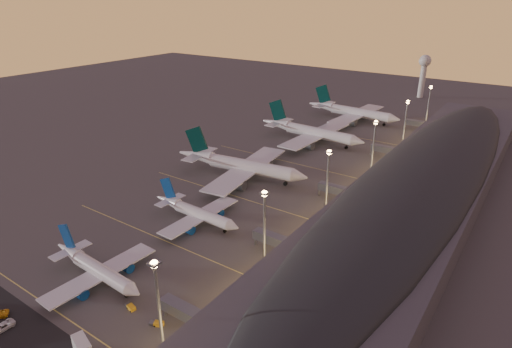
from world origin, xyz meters
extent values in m
plane|color=#43413E|center=(0.00, 0.00, 0.00)|extent=(700.00, 700.00, 0.00)
cylinder|color=silver|center=(2.51, -30.60, 3.58)|extent=(23.66, 5.01, 4.00)
cone|color=silver|center=(16.15, -31.18, 3.58)|extent=(3.96, 4.16, 4.00)
cone|color=silver|center=(-14.53, -29.86, 4.08)|extent=(10.78, 4.45, 4.00)
cube|color=silver|center=(1.38, -30.55, 2.88)|extent=(8.26, 33.96, 0.44)
cylinder|color=navy|center=(2.45, -23.17, 1.53)|extent=(5.43, 3.23, 3.00)
cylinder|color=navy|center=(1.82, -37.99, 1.53)|extent=(5.43, 3.23, 3.00)
cube|color=navy|center=(-14.00, -29.89, 9.27)|extent=(7.35, 0.91, 8.68)
cube|color=silver|center=(-13.24, -29.92, 4.68)|extent=(4.31, 12.28, 0.28)
cylinder|color=black|center=(12.38, -31.02, 0.79)|extent=(0.33, 0.33, 1.58)
cylinder|color=black|center=(12.38, -31.02, 0.56)|extent=(1.15, 0.75, 1.12)
cylinder|color=black|center=(0.74, -27.72, 0.79)|extent=(0.33, 0.33, 1.58)
cylinder|color=black|center=(0.74, -27.72, 0.56)|extent=(1.15, 0.75, 1.12)
cylinder|color=black|center=(0.50, -33.31, 0.79)|extent=(0.33, 0.33, 1.58)
cylinder|color=black|center=(0.50, -33.31, 0.56)|extent=(1.15, 0.75, 1.12)
cylinder|color=silver|center=(3.05, 10.59, 3.64)|extent=(23.98, 4.61, 4.07)
cone|color=silver|center=(16.92, 10.27, 3.64)|extent=(3.94, 4.15, 4.07)
cone|color=silver|center=(-14.28, 10.98, 4.15)|extent=(10.88, 4.31, 4.07)
cube|color=silver|center=(1.90, 10.61, 2.93)|extent=(7.71, 34.40, 0.45)
cylinder|color=navy|center=(2.84, 18.13, 1.55)|extent=(5.46, 3.17, 3.05)
cylinder|color=navy|center=(2.50, 3.06, 1.55)|extent=(5.46, 3.17, 3.05)
cube|color=navy|center=(-13.74, 10.97, 9.42)|extent=(7.46, 0.78, 8.82)
cube|color=silver|center=(-12.97, 10.95, 4.76)|extent=(4.13, 12.41, 0.28)
cylinder|color=black|center=(13.08, 10.36, 0.80)|extent=(0.33, 0.33, 1.61)
cylinder|color=black|center=(13.08, 10.36, 0.57)|extent=(1.15, 0.74, 1.14)
cylinder|color=black|center=(1.19, 13.48, 0.80)|extent=(0.33, 0.33, 1.61)
cylinder|color=black|center=(1.19, 13.48, 0.57)|extent=(1.15, 0.74, 1.14)
cylinder|color=black|center=(1.06, 7.78, 0.80)|extent=(0.33, 0.33, 1.61)
cylinder|color=black|center=(1.06, 7.78, 0.57)|extent=(1.15, 0.74, 1.14)
cylinder|color=silver|center=(-6.49, 53.21, 5.37)|extent=(39.90, 11.26, 5.97)
cone|color=silver|center=(16.21, 56.32, 5.37)|extent=(7.11, 6.77, 5.97)
cone|color=silver|center=(-34.86, 49.33, 6.11)|extent=(18.46, 8.33, 5.97)
cube|color=silver|center=(-8.38, 52.95, 4.32)|extent=(19.17, 58.69, 0.66)
cylinder|color=slate|center=(-8.84, 65.69, 2.31)|extent=(9.43, 5.64, 4.47)
cylinder|color=slate|center=(-5.40, 40.56, 2.31)|extent=(9.43, 5.64, 4.47)
cube|color=#062B28|center=(-33.97, 49.45, 13.82)|extent=(11.78, 2.48, 13.24)
cube|color=silver|center=(-32.71, 49.62, 7.01)|extent=(9.12, 21.43, 0.42)
cylinder|color=black|center=(9.93, 55.46, 1.19)|extent=(0.54, 0.54, 2.39)
cylinder|color=black|center=(9.93, 55.46, 0.84)|extent=(1.80, 1.26, 1.67)
cylinder|color=black|center=(-10.21, 56.92, 1.19)|extent=(0.54, 0.54, 2.39)
cylinder|color=black|center=(-10.21, 56.92, 0.84)|extent=(1.80, 1.26, 1.67)
cylinder|color=black|center=(-9.07, 48.64, 1.19)|extent=(0.54, 0.54, 2.39)
cylinder|color=black|center=(-9.07, 48.64, 0.84)|extent=(1.80, 1.26, 1.67)
cylinder|color=silver|center=(-4.29, 114.19, 5.36)|extent=(39.61, 7.96, 5.95)
cone|color=silver|center=(18.53, 113.01, 5.36)|extent=(6.64, 6.27, 5.95)
cone|color=silver|center=(-32.82, 115.65, 6.10)|extent=(18.05, 6.85, 5.95)
cube|color=silver|center=(-6.19, 114.28, 4.31)|extent=(14.36, 58.03, 0.65)
cylinder|color=slate|center=(-4.28, 126.86, 2.31)|extent=(9.10, 4.91, 4.46)
cylinder|color=slate|center=(-5.58, 101.58, 2.31)|extent=(9.10, 4.91, 4.46)
cube|color=#062B28|center=(-31.93, 115.60, 13.79)|extent=(11.77, 1.49, 13.21)
cube|color=silver|center=(-30.66, 115.54, 6.99)|extent=(7.40, 21.01, 0.42)
cylinder|color=black|center=(12.21, 113.34, 1.19)|extent=(0.50, 0.50, 2.38)
cylinder|color=black|center=(12.21, 113.34, 0.83)|extent=(1.72, 1.13, 1.67)
cylinder|color=black|center=(-7.25, 118.51, 1.19)|extent=(0.50, 0.50, 2.38)
cylinder|color=black|center=(-7.25, 118.51, 0.83)|extent=(1.72, 1.13, 1.67)
cylinder|color=black|center=(-7.68, 110.19, 1.19)|extent=(0.50, 0.50, 2.38)
cylinder|color=black|center=(-7.68, 110.19, 0.83)|extent=(1.72, 1.13, 1.67)
cylinder|color=silver|center=(-2.63, 167.76, 5.33)|extent=(39.49, 8.63, 5.92)
cone|color=silver|center=(20.06, 166.18, 5.33)|extent=(6.71, 6.35, 5.92)
cone|color=silver|center=(-30.99, 169.73, 6.07)|extent=(18.06, 7.14, 5.92)
cube|color=silver|center=(-4.52, 167.89, 4.29)|extent=(15.32, 57.91, 0.65)
cylinder|color=slate|center=(-2.38, 180.37, 2.30)|extent=(9.13, 5.05, 4.44)
cylinder|color=slate|center=(-4.13, 155.23, 2.30)|extent=(9.13, 5.05, 4.44)
cube|color=#062B28|center=(-30.11, 169.67, 13.72)|extent=(11.72, 1.70, 13.15)
cube|color=silver|center=(-28.84, 169.58, 6.96)|extent=(7.73, 21.00, 0.41)
cylinder|color=black|center=(13.79, 166.61, 1.18)|extent=(0.51, 0.51, 2.37)
cylinder|color=black|center=(13.79, 166.61, 0.83)|extent=(1.73, 1.15, 1.66)
cylinder|color=black|center=(-5.49, 172.11, 1.18)|extent=(0.51, 0.51, 2.37)
cylinder|color=black|center=(-5.49, 172.11, 0.83)|extent=(1.73, 1.15, 1.66)
cylinder|color=black|center=(-6.06, 163.84, 1.18)|extent=(0.51, 0.51, 2.37)
cylinder|color=black|center=(-6.06, 163.84, 0.83)|extent=(1.73, 1.15, 1.66)
cube|color=#46464B|center=(62.00, 72.50, 6.00)|extent=(40.00, 255.00, 12.00)
ellipsoid|color=black|center=(62.00, 72.50, 12.00)|extent=(39.00, 253.00, 10.92)
cube|color=#FFC669|center=(41.80, 72.50, 5.00)|extent=(0.40, 244.80, 8.00)
cube|color=slate|center=(34.00, -30.00, 4.50)|extent=(16.00, 3.20, 3.00)
cylinder|color=gray|center=(26.00, -30.00, 2.20)|extent=(0.70, 0.70, 4.40)
cube|color=slate|center=(34.00, 10.00, 4.50)|extent=(16.00, 3.20, 3.00)
cylinder|color=gray|center=(26.00, 10.00, 2.20)|extent=(0.70, 0.70, 4.40)
cube|color=slate|center=(34.00, 55.00, 4.50)|extent=(16.00, 3.20, 3.00)
cylinder|color=gray|center=(26.00, 55.00, 2.20)|extent=(0.70, 0.70, 4.40)
cube|color=slate|center=(34.00, 112.00, 4.50)|extent=(16.00, 3.20, 3.00)
cylinder|color=gray|center=(26.00, 112.00, 2.20)|extent=(0.70, 0.70, 4.40)
cube|color=slate|center=(34.00, 168.00, 4.50)|extent=(16.00, 3.20, 3.00)
cylinder|color=gray|center=(26.00, 168.00, 2.20)|extent=(0.70, 0.70, 4.40)
cylinder|color=gray|center=(36.00, -40.00, 12.50)|extent=(0.70, 0.70, 25.00)
cube|color=gray|center=(36.00, -40.00, 25.20)|extent=(2.20, 2.20, 0.50)
sphere|color=#F8B160|center=(36.00, -40.00, 25.00)|extent=(1.80, 1.80, 1.80)
cylinder|color=gray|center=(36.00, 0.00, 12.50)|extent=(0.70, 0.70, 25.00)
cube|color=gray|center=(36.00, 0.00, 25.20)|extent=(2.20, 2.20, 0.50)
sphere|color=#F8B160|center=(36.00, 0.00, 25.00)|extent=(1.80, 1.80, 1.80)
cylinder|color=gray|center=(36.00, 40.00, 12.50)|extent=(0.70, 0.70, 25.00)
cube|color=gray|center=(36.00, 40.00, 25.20)|extent=(2.20, 2.20, 0.50)
sphere|color=#F8B160|center=(36.00, 40.00, 25.00)|extent=(1.80, 1.80, 1.80)
cylinder|color=gray|center=(36.00, 85.00, 12.50)|extent=(0.70, 0.70, 25.00)
cube|color=gray|center=(36.00, 85.00, 25.20)|extent=(2.20, 2.20, 0.50)
sphere|color=#F8B160|center=(36.00, 85.00, 25.00)|extent=(1.80, 1.80, 1.80)
cylinder|color=gray|center=(36.00, 130.00, 12.50)|extent=(0.70, 0.70, 25.00)
cube|color=gray|center=(36.00, 130.00, 25.20)|extent=(2.20, 2.20, 0.50)
sphere|color=#F8B160|center=(36.00, 130.00, 25.00)|extent=(1.80, 1.80, 1.80)
cylinder|color=gray|center=(36.00, 175.00, 12.50)|extent=(0.70, 0.70, 25.00)
cube|color=gray|center=(36.00, 175.00, 25.20)|extent=(2.20, 2.20, 0.50)
sphere|color=#F8B160|center=(36.00, 175.00, 25.00)|extent=(1.80, 1.80, 1.80)
cylinder|color=silver|center=(10.00, 260.00, 13.00)|extent=(4.40, 4.40, 26.00)
sphere|color=silver|center=(10.00, 260.00, 28.00)|extent=(9.00, 9.00, 9.00)
cube|color=black|center=(0.00, -56.00, 0.01)|extent=(260.00, 16.00, 0.01)
cube|color=#D8C659|center=(0.00, -45.00, 0.01)|extent=(90.00, 0.36, 0.00)
cube|color=#D8C659|center=(0.00, -5.00, 0.01)|extent=(90.00, 0.36, 0.00)
cube|color=#D8C659|center=(0.00, 35.00, 0.01)|extent=(90.00, 0.36, 0.00)
cube|color=#D8C659|center=(0.00, 80.00, 0.01)|extent=(90.00, 0.36, 0.00)
cube|color=#D8C659|center=(0.00, 135.00, 0.01)|extent=(90.00, 0.36, 0.00)
cube|color=gold|center=(17.26, -33.46, 0.53)|extent=(2.55, 1.87, 1.06)
cube|color=slate|center=(15.56, -33.12, 0.38)|extent=(1.57, 1.49, 0.77)
cylinder|color=black|center=(18.25, -32.93, 0.21)|extent=(0.45, 0.25, 0.42)
cylinder|color=black|center=(17.97, -34.34, 0.21)|extent=(0.45, 0.25, 0.42)
cylinder|color=black|center=(16.55, -32.59, 0.21)|extent=(0.45, 0.25, 0.42)
cylinder|color=black|center=(16.27, -34.00, 0.21)|extent=(0.45, 0.25, 0.42)
cube|color=gold|center=(27.42, -33.55, 0.52)|extent=(2.65, 2.19, 1.04)
cube|color=slate|center=(25.84, -34.21, 0.38)|extent=(1.70, 1.65, 0.76)
cylinder|color=black|center=(27.94, -32.56, 0.21)|extent=(0.45, 0.32, 0.42)
cylinder|color=black|center=(28.48, -33.88, 0.21)|extent=(0.45, 0.32, 0.42)
cylinder|color=black|center=(26.36, -33.22, 0.21)|extent=(0.45, 0.32, 0.42)
cylinder|color=black|center=(26.91, -34.54, 0.21)|extent=(0.45, 0.32, 0.42)
cube|color=silver|center=(19.94, -49.52, 1.92)|extent=(6.74, 4.39, 3.85)
imported|color=silver|center=(-2.66, -56.21, 0.82)|extent=(2.75, 5.94, 1.65)
camera|label=1|loc=(93.75, -87.47, 75.01)|focal=30.00mm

